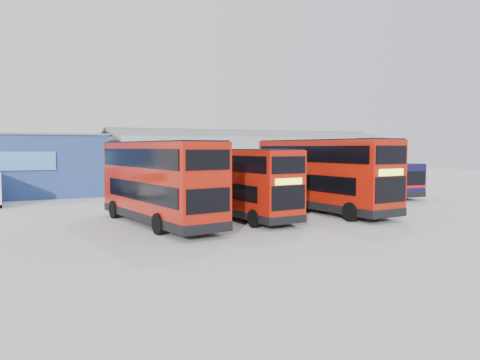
# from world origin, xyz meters

# --- Properties ---
(ground_plane) EXTENTS (120.00, 120.00, 0.00)m
(ground_plane) POSITION_xyz_m (0.00, 0.00, 0.00)
(ground_plane) COLOR #B0B0AA
(ground_plane) RESTS_ON ground
(office_block) EXTENTS (12.30, 8.32, 5.12)m
(office_block) POSITION_xyz_m (-14.00, 17.99, 2.58)
(office_block) COLOR navy
(office_block) RESTS_ON ground
(maintenance_shed) EXTENTS (30.50, 12.00, 5.89)m
(maintenance_shed) POSITION_xyz_m (8.00, 20.00, 2.60)
(maintenance_shed) COLOR #969BA4
(maintenance_shed) RESTS_ON ground
(double_decker_left) EXTENTS (3.84, 10.46, 4.33)m
(double_decker_left) POSITION_xyz_m (-8.29, -1.16, 2.16)
(double_decker_left) COLOR #9D1508
(double_decker_left) RESTS_ON ground
(double_decker_centre) EXTENTS (2.97, 9.45, 3.93)m
(double_decker_centre) POSITION_xyz_m (-3.46, -0.83, 1.96)
(double_decker_centre) COLOR #9D1508
(double_decker_centre) RESTS_ON ground
(double_decker_right) EXTENTS (3.46, 10.83, 4.51)m
(double_decker_right) POSITION_xyz_m (2.23, -0.96, 2.24)
(double_decker_right) COLOR #9D1508
(double_decker_right) RESTS_ON ground
(single_decker_blue) EXTENTS (3.29, 10.48, 2.80)m
(single_decker_blue) POSITION_xyz_m (12.10, 5.82, 1.39)
(single_decker_blue) COLOR black
(single_decker_blue) RESTS_ON ground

